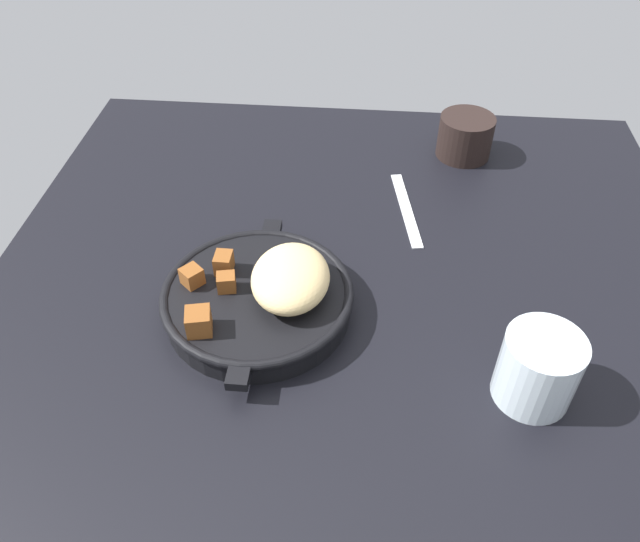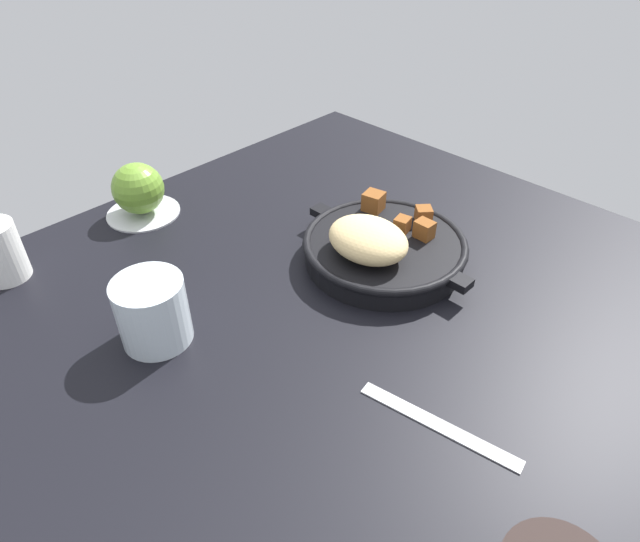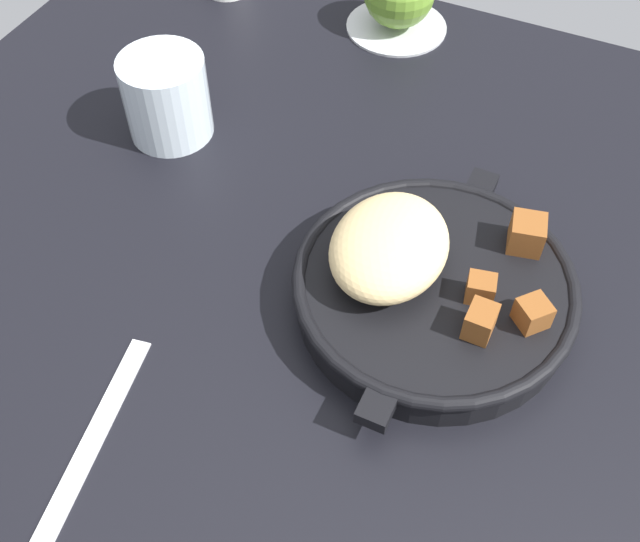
% 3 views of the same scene
% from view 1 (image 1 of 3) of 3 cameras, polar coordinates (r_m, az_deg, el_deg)
% --- Properties ---
extents(ground_plane, '(0.95, 0.94, 0.02)m').
position_cam_1_polar(ground_plane, '(0.80, 2.36, -2.61)').
color(ground_plane, black).
extents(cast_iron_skillet, '(0.28, 0.23, 0.08)m').
position_cam_1_polar(cast_iron_skillet, '(0.76, -5.28, -2.21)').
color(cast_iron_skillet, black).
rests_on(cast_iron_skillet, ground_plane).
extents(butter_knife, '(0.18, 0.05, 0.00)m').
position_cam_1_polar(butter_knife, '(0.93, 7.86, 5.64)').
color(butter_knife, silver).
rests_on(butter_knife, ground_plane).
extents(water_glass_short, '(0.08, 0.08, 0.08)m').
position_cam_1_polar(water_glass_short, '(0.70, 19.23, -8.40)').
color(water_glass_short, silver).
rests_on(water_glass_short, ground_plane).
extents(coffee_mug_dark, '(0.09, 0.09, 0.07)m').
position_cam_1_polar(coffee_mug_dark, '(1.06, 13.08, 11.84)').
color(coffee_mug_dark, black).
rests_on(coffee_mug_dark, ground_plane).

